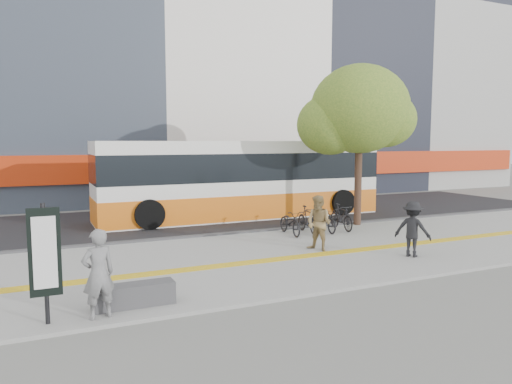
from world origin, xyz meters
name	(u,v)px	position (x,y,z in m)	size (l,w,h in m)	color
ground	(233,279)	(0.00, 0.00, 0.00)	(120.00, 120.00, 0.00)	slate
sidewalk	(212,263)	(0.00, 1.50, 0.04)	(40.00, 7.00, 0.08)	gray
tactile_strip	(218,266)	(0.00, 1.00, 0.09)	(40.00, 0.45, 0.01)	yellow
street	(152,222)	(0.00, 9.00, 0.03)	(40.00, 8.00, 0.06)	black
curb	(178,239)	(0.00, 5.00, 0.07)	(40.00, 0.25, 0.14)	#3B3A3D
bench	(134,295)	(-2.60, -1.20, 0.30)	(1.60, 0.45, 0.45)	#3B3A3D
signboard	(45,254)	(-4.20, -1.51, 1.37)	(0.55, 0.10, 2.20)	black
street_tree	(357,111)	(7.18, 4.82, 4.51)	(4.40, 3.80, 6.31)	#392419
bus	(242,181)	(3.88, 8.50, 1.62)	(12.44, 2.95, 3.31)	white
bicycle_row	(316,220)	(4.85, 4.00, 0.54)	(2.79, 1.69, 0.96)	black
seated_woman	(98,274)	(-3.31, -1.60, 0.93)	(0.62, 0.40, 1.69)	black
pedestrian_tan	(319,223)	(3.39, 1.47, 0.91)	(0.81, 0.63, 1.67)	#937B4D
pedestrian_dark	(413,229)	(5.42, -0.29, 0.87)	(1.03, 0.59, 1.59)	black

